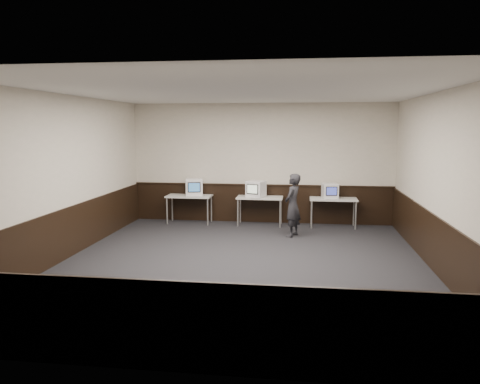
% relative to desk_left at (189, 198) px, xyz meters
% --- Properties ---
extents(floor, '(8.00, 8.00, 0.00)m').
position_rel_desk_left_xyz_m(floor, '(1.90, -3.60, -0.68)').
color(floor, black).
rests_on(floor, ground).
extents(ceiling, '(8.00, 8.00, 0.00)m').
position_rel_desk_left_xyz_m(ceiling, '(1.90, -3.60, 2.52)').
color(ceiling, white).
rests_on(ceiling, back_wall).
extents(back_wall, '(7.00, 0.00, 7.00)m').
position_rel_desk_left_xyz_m(back_wall, '(1.90, 0.40, 0.92)').
color(back_wall, beige).
rests_on(back_wall, ground).
extents(front_wall, '(7.00, 0.00, 7.00)m').
position_rel_desk_left_xyz_m(front_wall, '(1.90, -7.60, 0.92)').
color(front_wall, beige).
rests_on(front_wall, ground).
extents(left_wall, '(0.00, 8.00, 8.00)m').
position_rel_desk_left_xyz_m(left_wall, '(-1.60, -3.60, 0.92)').
color(left_wall, beige).
rests_on(left_wall, ground).
extents(right_wall, '(0.00, 8.00, 8.00)m').
position_rel_desk_left_xyz_m(right_wall, '(5.40, -3.60, 0.92)').
color(right_wall, beige).
rests_on(right_wall, ground).
extents(wainscot_back, '(6.98, 0.04, 1.00)m').
position_rel_desk_left_xyz_m(wainscot_back, '(1.90, 0.38, -0.18)').
color(wainscot_back, black).
rests_on(wainscot_back, back_wall).
extents(wainscot_front, '(6.98, 0.04, 1.00)m').
position_rel_desk_left_xyz_m(wainscot_front, '(1.90, -7.58, -0.18)').
color(wainscot_front, black).
rests_on(wainscot_front, front_wall).
extents(wainscot_left, '(0.04, 7.98, 1.00)m').
position_rel_desk_left_xyz_m(wainscot_left, '(-1.58, -3.60, -0.18)').
color(wainscot_left, black).
rests_on(wainscot_left, left_wall).
extents(wainscot_right, '(0.04, 7.98, 1.00)m').
position_rel_desk_left_xyz_m(wainscot_right, '(5.38, -3.60, -0.18)').
color(wainscot_right, black).
rests_on(wainscot_right, right_wall).
extents(wainscot_rail, '(6.98, 0.06, 0.04)m').
position_rel_desk_left_xyz_m(wainscot_rail, '(1.90, 0.36, 0.34)').
color(wainscot_rail, black).
rests_on(wainscot_rail, wainscot_back).
extents(desk_left, '(1.20, 0.60, 0.75)m').
position_rel_desk_left_xyz_m(desk_left, '(0.00, 0.00, 0.00)').
color(desk_left, beige).
rests_on(desk_left, ground).
extents(desk_center, '(1.20, 0.60, 0.75)m').
position_rel_desk_left_xyz_m(desk_center, '(1.90, 0.00, 0.00)').
color(desk_center, beige).
rests_on(desk_center, ground).
extents(desk_right, '(1.20, 0.60, 0.75)m').
position_rel_desk_left_xyz_m(desk_right, '(3.80, 0.00, 0.00)').
color(desk_right, beige).
rests_on(desk_right, ground).
extents(emac_left, '(0.54, 0.56, 0.45)m').
position_rel_desk_left_xyz_m(emac_left, '(0.13, 0.05, 0.30)').
color(emac_left, white).
rests_on(emac_left, desk_left).
extents(emac_center, '(0.54, 0.56, 0.42)m').
position_rel_desk_left_xyz_m(emac_center, '(1.80, -0.04, 0.28)').
color(emac_center, white).
rests_on(emac_center, desk_center).
extents(emac_right, '(0.44, 0.46, 0.38)m').
position_rel_desk_left_xyz_m(emac_right, '(3.71, 0.00, 0.26)').
color(emac_right, white).
rests_on(emac_right, desk_right).
extents(person, '(0.53, 0.64, 1.49)m').
position_rel_desk_left_xyz_m(person, '(2.79, -1.20, 0.07)').
color(person, black).
rests_on(person, ground).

